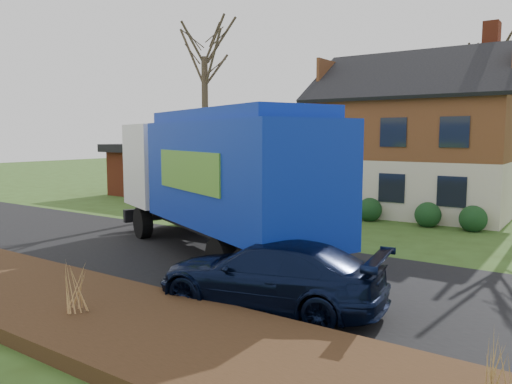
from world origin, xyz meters
The scene contains 12 objects.
ground centered at (0.00, 0.00, 0.00)m, with size 120.00×120.00×0.00m, color #314918.
road centered at (0.00, 0.00, 0.01)m, with size 80.00×7.00×0.02m, color black.
mulch_verge centered at (0.00, -5.30, 0.15)m, with size 80.00×3.50×0.30m, color #312110.
main_house centered at (1.49, 13.91, 4.03)m, with size 12.95×8.95×9.26m.
ranch_house centered at (-12.00, 13.00, 1.81)m, with size 9.80×8.20×3.70m.
garbage_truck centered at (-0.27, 0.61, 2.66)m, with size 10.99×7.05×4.61m.
silver_sedan centered at (-3.38, 4.06, 0.69)m, with size 1.45×4.16×1.37m, color #A2A5AA.
navy_wagon centered at (3.74, -2.54, 0.76)m, with size 2.14×5.25×1.52m, color black.
tree_front_west centered at (-6.95, 7.86, 8.90)m, with size 3.64×3.64×10.81m.
tree_back centered at (3.81, 21.65, 9.69)m, with size 3.67×3.67×11.63m.
grass_clump_mid centered at (1.15, -5.62, 0.79)m, with size 0.35×0.29×0.98m.
grass_clump_east centered at (8.77, -4.51, 0.76)m, with size 0.36×0.30×0.91m.
Camera 1 is at (9.70, -11.65, 3.86)m, focal length 35.00 mm.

